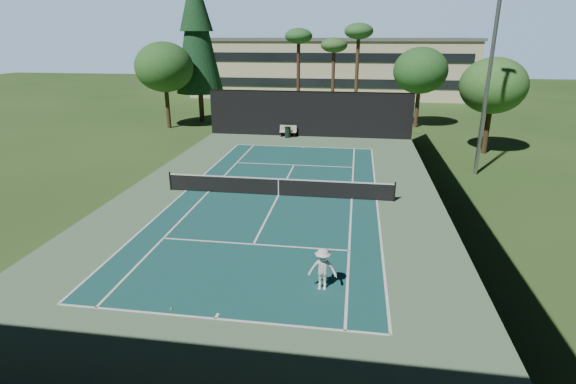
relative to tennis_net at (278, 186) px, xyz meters
name	(u,v)px	position (x,y,z in m)	size (l,w,h in m)	color
ground	(278,196)	(0.00, 0.00, -0.56)	(160.00, 160.00, 0.00)	#2C4D1D
apron_slab	(278,195)	(0.00, 0.00, -0.55)	(18.00, 32.00, 0.01)	#587A55
court_surface	(278,195)	(0.00, 0.00, -0.55)	(10.97, 23.77, 0.01)	#184D4C
court_lines	(278,195)	(0.00, 0.00, -0.54)	(11.07, 23.87, 0.01)	white
tennis_net	(278,186)	(0.00, 0.00, 0.00)	(12.90, 0.10, 1.10)	black
fence	(278,161)	(0.00, 0.06, 1.45)	(18.04, 32.05, 4.03)	black
player	(323,269)	(3.23, -9.55, 0.24)	(1.03, 0.59, 1.59)	silver
tennis_ball_a	(171,309)	(-1.61, -11.58, -0.52)	(0.07, 0.07, 0.07)	#B1CA2D
tennis_ball_b	(236,188)	(-2.68, 0.80, -0.52)	(0.07, 0.07, 0.07)	#CBD22F
tennis_ball_c	(278,181)	(-0.48, 2.60, -0.52)	(0.07, 0.07, 0.07)	#D3E033
tennis_ball_d	(207,174)	(-5.34, 3.32, -0.53)	(0.06, 0.06, 0.06)	#BEE133
park_bench	(288,131)	(-1.82, 15.66, -0.01)	(1.50, 0.45, 1.02)	beige
trash_bin	(288,132)	(-1.80, 15.26, -0.08)	(0.56, 0.56, 0.95)	black
pine_tree	(196,25)	(-12.00, 22.00, 9.00)	(4.80, 4.80, 15.00)	#432B1C
palm_a	(299,40)	(-2.00, 24.00, 7.63)	(2.80, 2.80, 9.32)	#442B1D
palm_b	(334,48)	(1.50, 26.00, 6.80)	(2.80, 2.80, 8.42)	#4F3322
palm_c	(359,35)	(4.00, 23.00, 8.05)	(2.80, 2.80, 9.77)	#4D3721
decid_tree_a	(420,71)	(10.00, 22.00, 4.86)	(5.12, 5.12, 7.62)	#452F1D
decid_tree_b	(493,86)	(14.00, 12.00, 4.52)	(4.80, 4.80, 7.14)	#402C1B
decid_tree_c	(164,67)	(-14.00, 18.00, 5.21)	(5.44, 5.44, 8.09)	#47331E
campus_building	(330,67)	(0.00, 45.98, 3.65)	(40.50, 12.50, 8.30)	beige
light_pole	(489,72)	(12.00, 6.00, 5.90)	(0.90, 0.25, 12.22)	gray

